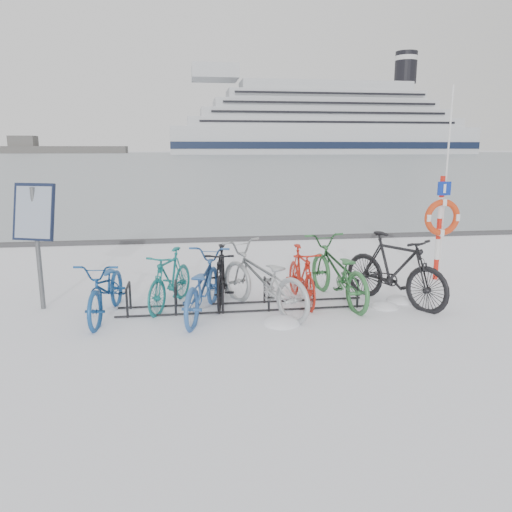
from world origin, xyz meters
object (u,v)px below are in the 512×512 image
cruise_ferry (322,127)px  lifebuoy_station (442,218)px  bike_rack (244,297)px  info_board (35,220)px

cruise_ferry → lifebuoy_station: bearing=-104.7°
lifebuoy_station → cruise_ferry: size_ratio=0.03×
bike_rack → cruise_ferry: (56.08, 199.72, 11.09)m
cruise_ferry → info_board: bearing=-106.6°
info_board → cruise_ferry: (59.26, 199.32, 9.84)m
info_board → bike_rack: bearing=12.8°
bike_rack → lifebuoy_station: bearing=17.1°
bike_rack → info_board: info_board is taller
bike_rack → lifebuoy_station: (3.91, 1.20, 1.04)m
bike_rack → info_board: bearing=172.9°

